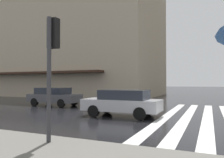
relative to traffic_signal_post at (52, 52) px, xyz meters
The scene contains 5 objects.
zebra_crossing 9.16m from the traffic_signal_post, 30.51° to the right, with size 13.00×5.50×0.01m.
haussmann_block_mid 28.73m from the traffic_signal_post, 32.10° to the left, with size 16.53×25.01×18.61m.
traffic_signal_post is the anchor object (origin of this frame).
car_dark_grey 11.65m from the traffic_signal_post, 38.08° to the left, with size 1.85×4.10×1.41m.
car_silver 6.34m from the traffic_signal_post, ahead, with size 1.85×4.10×1.41m.
Camera 1 is at (-8.57, 0.70, 1.77)m, focal length 35.64 mm.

